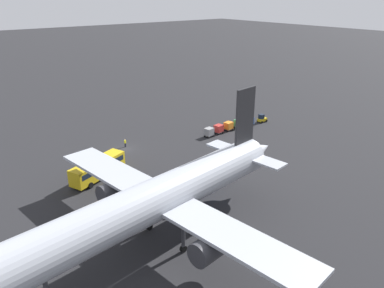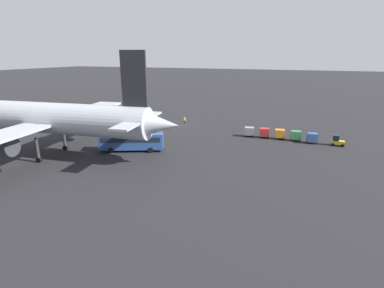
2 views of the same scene
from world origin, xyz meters
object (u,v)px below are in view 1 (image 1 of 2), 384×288
(airplane, at_px, (155,200))
(cargo_cart_blue, at_px, (249,121))
(worker_person, at_px, (125,143))
(cargo_cart_green, at_px, (238,123))
(baggage_tug, at_px, (262,119))
(cargo_cart_red, at_px, (219,129))
(cargo_cart_grey, at_px, (209,132))
(shuttle_bus_far, at_px, (196,181))
(shuttle_bus_near, at_px, (98,168))
(cargo_cart_orange, at_px, (228,126))

(airplane, xyz_separation_m, cargo_cart_blue, (-43.43, -25.37, -5.47))
(worker_person, relative_size, cargo_cart_green, 0.78)
(baggage_tug, bearing_deg, cargo_cart_green, -4.64)
(cargo_cart_red, height_order, cargo_cart_grey, same)
(cargo_cart_green, bearing_deg, shuttle_bus_far, 33.42)
(cargo_cart_grey, bearing_deg, worker_person, -19.66)
(shuttle_bus_near, relative_size, shuttle_bus_far, 0.98)
(shuttle_bus_near, xyz_separation_m, shuttle_bus_far, (-10.38, 14.46, -0.04))
(airplane, height_order, cargo_cart_green, airplane)
(shuttle_bus_far, relative_size, cargo_cart_red, 5.21)
(shuttle_bus_far, distance_m, worker_person, 24.31)
(worker_person, bearing_deg, cargo_cart_red, 163.82)
(baggage_tug, xyz_separation_m, cargo_cart_grey, (17.22, -0.34, 0.25))
(airplane, bearing_deg, cargo_cart_orange, -152.28)
(baggage_tug, height_order, worker_person, baggage_tug)
(cargo_cart_blue, bearing_deg, cargo_cart_green, -11.98)
(shuttle_bus_near, bearing_deg, cargo_cart_orange, 164.59)
(cargo_cart_red, xyz_separation_m, cargo_cart_grey, (3.17, 0.28, 0.00))
(shuttle_bus_far, xyz_separation_m, cargo_cart_grey, (-18.08, -17.91, -0.78))
(worker_person, bearing_deg, cargo_cart_orange, 166.04)
(worker_person, bearing_deg, shuttle_bus_far, 89.43)
(shuttle_bus_near, height_order, cargo_cart_green, shuttle_bus_near)
(cargo_cart_green, distance_m, cargo_cart_orange, 3.17)
(baggage_tug, height_order, cargo_cart_grey, baggage_tug)
(cargo_cart_orange, bearing_deg, baggage_tug, 176.30)
(cargo_cart_orange, relative_size, cargo_cart_red, 1.00)
(cargo_cart_green, distance_m, cargo_cart_grey, 9.51)
(shuttle_bus_far, height_order, cargo_cart_blue, shuttle_bus_far)
(cargo_cart_red, relative_size, cargo_cart_grey, 1.00)
(airplane, xyz_separation_m, shuttle_bus_near, (-2.29, -22.29, -4.66))
(airplane, relative_size, cargo_cart_blue, 22.26)
(shuttle_bus_far, bearing_deg, worker_person, -114.52)
(airplane, bearing_deg, cargo_cart_green, -154.52)
(shuttle_bus_near, height_order, shuttle_bus_far, shuttle_bus_near)
(cargo_cart_green, height_order, cargo_cart_red, same)
(shuttle_bus_near, distance_m, baggage_tug, 45.80)
(cargo_cart_blue, height_order, cargo_cart_green, same)
(worker_person, bearing_deg, cargo_cart_blue, 167.53)
(shuttle_bus_near, relative_size, cargo_cart_red, 5.11)
(worker_person, bearing_deg, cargo_cart_grey, 160.34)
(shuttle_bus_near, bearing_deg, cargo_cart_blue, 162.61)
(cargo_cart_orange, xyz_separation_m, cargo_cart_grey, (6.34, 0.36, 0.00))
(shuttle_bus_far, xyz_separation_m, worker_person, (-0.24, -24.28, -1.10))
(cargo_cart_green, height_order, cargo_cart_grey, same)
(cargo_cart_blue, bearing_deg, shuttle_bus_far, 29.69)
(cargo_cart_red, bearing_deg, worker_person, -16.18)
(baggage_tug, xyz_separation_m, cargo_cart_red, (14.05, -0.62, 0.25))
(shuttle_bus_near, distance_m, cargo_cart_orange, 35.02)
(shuttle_bus_far, height_order, worker_person, shuttle_bus_far)
(baggage_tug, xyz_separation_m, cargo_cart_green, (7.71, -0.64, 0.25))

